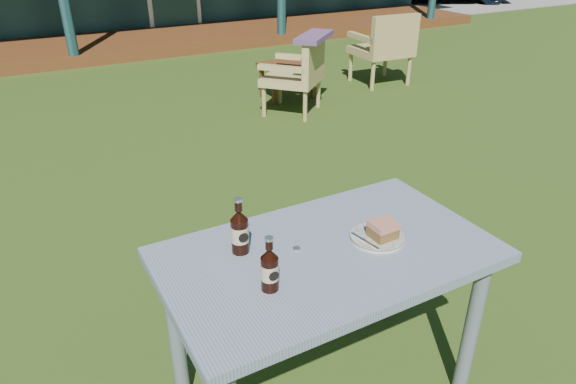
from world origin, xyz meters
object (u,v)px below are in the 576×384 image
plate (377,237)px  cola_bottle_near (240,231)px  cafe_table (327,273)px  armchair_left (299,72)px  armchair_right (385,45)px  cola_bottle_far (270,269)px  cake_slice (383,229)px  side_table (288,68)px

plate → cola_bottle_near: size_ratio=0.95×
cafe_table → armchair_left: size_ratio=1.55×
armchair_right → cola_bottle_far: bearing=-132.9°
armchair_left → cafe_table: bearing=-118.4°
cake_slice → side_table: cake_slice is taller
cola_bottle_near → side_table: cola_bottle_near is taller
cafe_table → cola_bottle_far: cola_bottle_far is taller
cafe_table → cake_slice: bearing=-10.3°
armchair_right → side_table: (-1.30, 0.08, -0.14)m
cafe_table → side_table: bearing=63.1°
cola_bottle_far → armchair_right: bearing=47.1°
cake_slice → armchair_right: (2.97, 3.68, -0.29)m
cake_slice → armchair_right: 4.74m
plate → cola_bottle_far: 0.50m
plate → cake_slice: cake_slice is taller
plate → cake_slice: 0.04m
cafe_table → cola_bottle_near: cola_bottle_near is taller
side_table → armchair_right: bearing=-3.6°
cake_slice → cola_bottle_near: 0.53m
cafe_table → cake_slice: cake_slice is taller
armchair_right → side_table: armchair_right is taller
cafe_table → cola_bottle_far: size_ratio=6.13×
cafe_table → cola_bottle_near: size_ratio=5.57×
armchair_right → cola_bottle_near: bearing=-134.7°
armchair_left → armchair_right: bearing=16.5°
armchair_left → armchair_right: 1.51m
cola_bottle_near → armchair_left: (2.02, 3.07, -0.38)m
cafe_table → plate: size_ratio=5.88×
cola_bottle_near → cola_bottle_far: cola_bottle_near is taller
plate → cola_bottle_near: (-0.48, 0.17, 0.08)m
plate → side_table: plate is taller
armchair_left → cola_bottle_near: bearing=-123.3°
cake_slice → cola_bottle_far: 0.50m
armchair_right → side_table: size_ratio=1.41×
cafe_table → armchair_left: armchair_left is taller
armchair_left → side_table: 0.54m
cafe_table → plate: plate is taller
cafe_table → plate: 0.23m
cake_slice → cafe_table: bearing=169.7°
cola_bottle_near → cola_bottle_far: 0.24m
armchair_left → plate: bearing=-115.4°
cola_bottle_far → armchair_left: cola_bottle_far is taller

